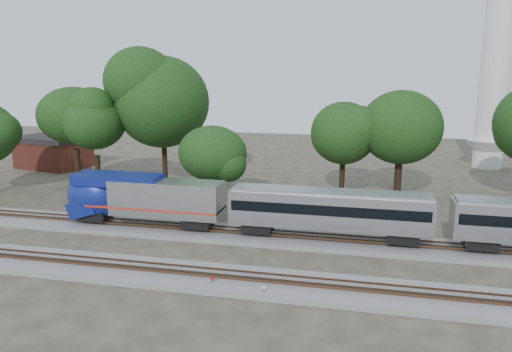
{
  "coord_description": "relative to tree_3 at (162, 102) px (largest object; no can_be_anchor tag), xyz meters",
  "views": [
    {
      "loc": [
        13.79,
        -37.15,
        15.65
      ],
      "look_at": [
        4.2,
        5.0,
        6.16
      ],
      "focal_mm": 35.0,
      "sensor_mm": 36.0,
      "label": 1
    }
  ],
  "objects": [
    {
      "name": "tree_2",
      "position": [
        -6.96,
        -4.97,
        -2.37
      ],
      "size": [
        8.98,
        8.98,
        12.67
      ],
      "color": "black",
      "rests_on": "ground"
    },
    {
      "name": "tree_5",
      "position": [
        23.35,
        -1.58,
        -3.17
      ],
      "size": [
        8.17,
        8.17,
        11.51
      ],
      "color": "black",
      "rests_on": "ground"
    },
    {
      "name": "switch_lever",
      "position": [
        17.13,
        -29.27,
        -11.04
      ],
      "size": [
        0.57,
        0.44,
        0.3
      ],
      "primitive_type": "cube",
      "rotation": [
        0.0,
        0.0,
        -0.3
      ],
      "color": "#512D19",
      "rests_on": "ground"
    },
    {
      "name": "tree_1",
      "position": [
        -11.18,
        -2.76,
        -1.72
      ],
      "size": [
        9.64,
        9.64,
        13.58
      ],
      "color": "black",
      "rests_on": "ground"
    },
    {
      "name": "ground",
      "position": [
        12.44,
        -23.52,
        -11.19
      ],
      "size": [
        160.0,
        160.0,
        0.0
      ],
      "primitive_type": "plane",
      "color": "#383328",
      "rests_on": "ground"
    },
    {
      "name": "tree_3",
      "position": [
        0.0,
        0.0,
        0.0
      ],
      "size": [
        11.38,
        11.38,
        16.04
      ],
      "color": "black",
      "rests_on": "ground"
    },
    {
      "name": "track_near",
      "position": [
        12.44,
        -27.52,
        -10.98
      ],
      "size": [
        160.0,
        5.0,
        0.73
      ],
      "color": "slate",
      "rests_on": "ground"
    },
    {
      "name": "switch_stand_red",
      "position": [
        15.73,
        -28.79,
        -10.6
      ],
      "size": [
        0.28,
        0.13,
        0.92
      ],
      "rotation": [
        0.0,
        0.0,
        0.37
      ],
      "color": "#512D19",
      "rests_on": "ground"
    },
    {
      "name": "brick_building",
      "position": [
        -22.39,
        8.2,
        -8.68
      ],
      "size": [
        11.69,
        9.36,
        4.99
      ],
      "rotation": [
        0.0,
        0.0,
        -0.21
      ],
      "color": "brown",
      "rests_on": "ground"
    },
    {
      "name": "tree_6",
      "position": [
        29.78,
        -1.91,
        -2.29
      ],
      "size": [
        9.06,
        9.06,
        12.77
      ],
      "color": "black",
      "rests_on": "ground"
    },
    {
      "name": "track_far",
      "position": [
        12.44,
        -17.52,
        -10.98
      ],
      "size": [
        160.0,
        5.0,
        0.73
      ],
      "color": "slate",
      "rests_on": "ground"
    },
    {
      "name": "tree_4",
      "position": [
        9.39,
        -8.51,
        -4.98
      ],
      "size": [
        6.34,
        6.34,
        8.94
      ],
      "color": "black",
      "rests_on": "ground"
    },
    {
      "name": "switch_stand_white",
      "position": [
        19.68,
        -29.46,
        -10.6
      ],
      "size": [
        0.29,
        0.06,
        0.92
      ],
      "rotation": [
        0.0,
        0.0,
        -0.11
      ],
      "color": "#512D19",
      "rests_on": "ground"
    }
  ]
}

